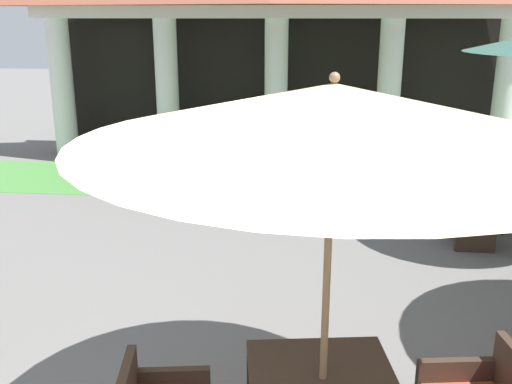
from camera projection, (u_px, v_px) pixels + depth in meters
name	position (u px, v px, depth m)	size (l,w,h in m)	color
lawn_strip	(270.00, 182.00, 10.65)	(11.99, 2.20, 0.01)	#47843D
patio_chair_mid_left_west	(470.00, 217.00, 7.65)	(0.52, 0.57, 0.85)	#38281E
patio_umbrella_mid_right	(333.00, 118.00, 3.19)	(2.94, 2.94, 2.65)	#2D2D2D
terracotta_urn	(313.00, 196.00, 9.26)	(0.26, 0.26, 0.41)	brown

